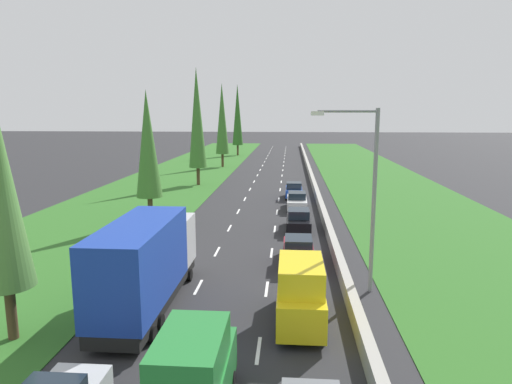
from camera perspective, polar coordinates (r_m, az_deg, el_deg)
The scene contains 17 objects.
ground_plane at distance 61.36m, azimuth 1.61°, elevation 1.72°, with size 300.00×300.00×0.00m, color #28282B.
grass_verge_left at distance 63.21m, azimuth -9.93°, elevation 1.83°, with size 14.00×140.00×0.04m, color #2D6623.
grass_verge_right at distance 62.36m, azimuth 14.90°, elevation 1.53°, with size 14.00×140.00×0.04m, color #2D6623.
median_barrier at distance 61.30m, azimuth 6.94°, elevation 2.04°, with size 0.44×120.00×0.85m, color #9E9B93.
lane_markings at distance 61.35m, azimuth 1.61°, elevation 1.72°, with size 3.64×116.00×0.01m.
yellow_van_right_lane at distance 19.40m, azimuth 5.61°, elevation -12.48°, with size 1.96×4.90×2.82m.
maroon_sedan_right_lane at distance 26.88m, azimuth 5.34°, elevation -7.35°, with size 1.82×4.50×1.64m.
blue_box_truck_left_lane at distance 21.12m, azimuth -13.58°, elevation -8.55°, with size 2.46×9.40×4.18m.
black_sedan_right_lane at distance 34.40m, azimuth 5.38°, elevation -3.49°, with size 1.82×4.50×1.64m.
green_van_centre_lane at distance 13.93m, azimuth -7.94°, elevation -22.17°, with size 1.96×4.90×2.82m.
white_sedan_right_lane at distance 41.74m, azimuth 5.16°, elevation -1.10°, with size 1.82×4.50×1.64m.
blue_hatchback_right_lane at distance 47.09m, azimuth 4.78°, elevation 0.20°, with size 1.74×3.90×1.72m.
poplar_tree_second at distance 36.45m, azimuth -13.46°, elevation 5.82°, with size 2.06×2.06×10.56m.
poplar_tree_third at distance 55.53m, azimuth -7.43°, elevation 9.18°, with size 2.15×2.15×14.13m.
poplar_tree_fourth at distance 73.96m, azimuth -4.29°, elevation 9.14°, with size 2.14×2.14×13.44m.
poplar_tree_fifth at distance 94.34m, azimuth -2.34°, elevation 9.67°, with size 2.16×2.16×14.57m.
street_light_mast at distance 22.37m, azimuth 13.80°, elevation 0.53°, with size 3.20×0.28×9.00m.
Camera 1 is at (2.84, -0.66, 8.79)m, focal length 31.81 mm.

